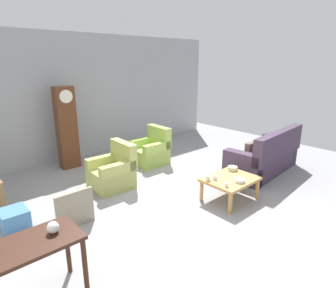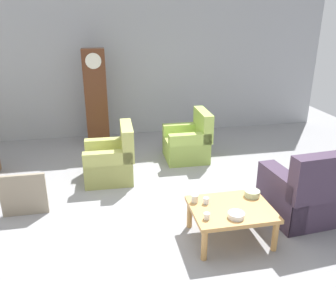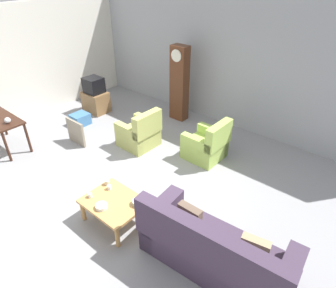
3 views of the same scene
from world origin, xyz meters
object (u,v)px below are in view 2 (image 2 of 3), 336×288
at_px(grandfather_clock, 96,98).
at_px(bowl_white_stacked, 236,215).
at_px(cup_cream_tall, 195,199).
at_px(armchair_olive_near, 111,162).
at_px(cup_blue_rimmed, 206,201).
at_px(armchair_olive_far, 188,143).
at_px(framed_picture_leaning, 24,195).
at_px(cup_white_porcelain, 207,216).
at_px(bowl_shallow_green, 252,193).
at_px(coffee_table_wood, 231,212).

height_order(grandfather_clock, bowl_white_stacked, grandfather_clock).
bearing_deg(cup_cream_tall, armchair_olive_near, 118.52).
xyz_separation_m(cup_blue_rimmed, bowl_white_stacked, (0.24, -0.36, -0.01)).
distance_m(armchair_olive_far, cup_blue_rimmed, 2.40).
relative_size(grandfather_clock, bowl_white_stacked, 10.40).
xyz_separation_m(grandfather_clock, cup_cream_tall, (1.13, -3.43, -0.51)).
xyz_separation_m(framed_picture_leaning, cup_blue_rimmed, (2.28, -0.90, 0.17)).
relative_size(cup_white_porcelain, cup_blue_rimmed, 0.95).
bearing_deg(cup_blue_rimmed, bowl_white_stacked, -56.08).
bearing_deg(cup_white_porcelain, framed_picture_leaning, 150.65).
bearing_deg(bowl_shallow_green, armchair_olive_far, 95.78).
xyz_separation_m(coffee_table_wood, cup_white_porcelain, (-0.36, -0.18, 0.10)).
height_order(cup_white_porcelain, bowl_shallow_green, bowl_shallow_green).
bearing_deg(grandfather_clock, coffee_table_wood, -67.23).
relative_size(armchair_olive_far, coffee_table_wood, 0.96).
distance_m(framed_picture_leaning, cup_blue_rimmed, 2.46).
bearing_deg(coffee_table_wood, bowl_shallow_green, 30.57).
bearing_deg(cup_cream_tall, coffee_table_wood, -27.56).
height_order(armchair_olive_far, framed_picture_leaning, armchair_olive_far).
bearing_deg(cup_cream_tall, grandfather_clock, 108.25).
bearing_deg(bowl_white_stacked, coffee_table_wood, 83.05).
bearing_deg(cup_blue_rimmed, grandfather_clock, 109.79).
bearing_deg(coffee_table_wood, bowl_white_stacked, -96.95).
bearing_deg(armchair_olive_far, framed_picture_leaning, -151.24).
bearing_deg(cup_blue_rimmed, cup_cream_tall, 154.07).
bearing_deg(bowl_shallow_green, bowl_white_stacked, -131.68).
relative_size(armchair_olive_near, grandfather_clock, 0.47).
distance_m(armchair_olive_near, armchair_olive_far, 1.56).
xyz_separation_m(framed_picture_leaning, bowl_shallow_green, (2.90, -0.84, 0.17)).
height_order(armchair_olive_near, cup_white_porcelain, armchair_olive_near).
bearing_deg(bowl_white_stacked, armchair_olive_near, 121.29).
distance_m(cup_white_porcelain, bowl_shallow_green, 0.81).
relative_size(armchair_olive_far, bowl_white_stacked, 4.88).
distance_m(framed_picture_leaning, cup_cream_tall, 2.32).
bearing_deg(grandfather_clock, bowl_shallow_green, -61.28).
distance_m(coffee_table_wood, bowl_white_stacked, 0.24).
relative_size(armchair_olive_far, framed_picture_leaning, 1.53).
height_order(cup_blue_rimmed, bowl_white_stacked, cup_blue_rimmed).
bearing_deg(armchair_olive_far, bowl_shallow_green, -84.22).
height_order(coffee_table_wood, framed_picture_leaning, framed_picture_leaning).
xyz_separation_m(coffee_table_wood, cup_cream_tall, (-0.40, 0.21, 0.11)).
height_order(cup_blue_rimmed, cup_cream_tall, cup_cream_tall).
height_order(armchair_olive_near, coffee_table_wood, armchair_olive_near).
height_order(cup_white_porcelain, bowl_white_stacked, cup_white_porcelain).
relative_size(armchair_olive_near, bowl_white_stacked, 4.88).
relative_size(coffee_table_wood, framed_picture_leaning, 1.60).
xyz_separation_m(grandfather_clock, framed_picture_leaning, (-1.02, -2.59, -0.69)).
xyz_separation_m(armchair_olive_near, bowl_white_stacked, (1.31, -2.15, 0.15)).
height_order(cup_blue_rimmed, bowl_shallow_green, same).
relative_size(armchair_olive_far, bowl_shallow_green, 4.72).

